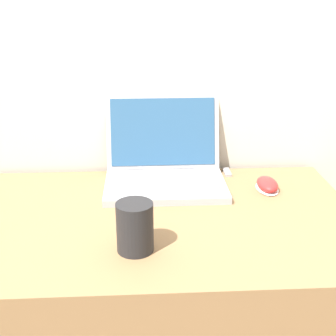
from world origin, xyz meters
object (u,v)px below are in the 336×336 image
Objects in this scene: computer_mouse at (269,185)px; drink_cup at (137,226)px; usb_stick at (228,172)px; laptop at (166,165)px.

drink_cup is at bearing -140.58° from computer_mouse.
drink_cup is at bearing -122.86° from usb_stick.
laptop is 0.30m from computer_mouse.
usb_stick is at bearing 126.30° from computer_mouse.
drink_cup reaches higher than computer_mouse.
laptop is 3.31× the size of computer_mouse.
usb_stick is at bearing 16.03° from laptop.
laptop is 5.78× the size of usb_stick.
computer_mouse is 1.75× the size of usb_stick.
laptop is 0.21m from usb_stick.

